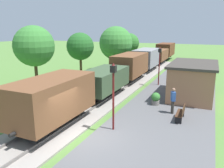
% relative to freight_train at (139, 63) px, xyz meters
% --- Properties ---
extents(ground_plane, '(160.00, 160.00, 0.00)m').
position_rel_freight_train_xyz_m(ground_plane, '(2.40, -17.03, -1.60)').
color(ground_plane, '#517A38').
extents(platform_slab, '(6.00, 60.00, 0.25)m').
position_rel_freight_train_xyz_m(platform_slab, '(5.60, -17.03, -1.47)').
color(platform_slab, '#565659').
rests_on(platform_slab, ground).
extents(track_ballast, '(3.80, 60.00, 0.12)m').
position_rel_freight_train_xyz_m(track_ballast, '(-0.00, -17.03, -1.54)').
color(track_ballast, gray).
rests_on(track_ballast, ground).
extents(rail_near, '(0.07, 60.00, 0.14)m').
position_rel_freight_train_xyz_m(rail_near, '(0.72, -17.03, -1.41)').
color(rail_near, slate).
rests_on(rail_near, track_ballast).
extents(rail_far, '(0.07, 60.00, 0.14)m').
position_rel_freight_train_xyz_m(rail_far, '(-0.72, -17.03, -1.41)').
color(rail_far, slate).
rests_on(rail_far, track_ballast).
extents(freight_train, '(2.50, 39.20, 2.72)m').
position_rel_freight_train_xyz_m(freight_train, '(0.00, 0.00, 0.00)').
color(freight_train, brown).
rests_on(freight_train, rail_near).
extents(station_hut, '(3.50, 5.80, 2.78)m').
position_rel_freight_train_xyz_m(station_hut, '(6.80, -7.51, 0.05)').
color(station_hut, '#9E6B4C').
rests_on(station_hut, platform_slab).
extents(bench_near_hut, '(0.42, 1.50, 0.91)m').
position_rel_freight_train_xyz_m(bench_near_hut, '(6.67, -12.87, -0.88)').
color(bench_near_hut, '#422819').
rests_on(bench_near_hut, platform_slab).
extents(bench_down_platform, '(0.42, 1.50, 0.91)m').
position_rel_freight_train_xyz_m(bench_down_platform, '(6.67, -3.14, -0.88)').
color(bench_down_platform, '#422819').
rests_on(bench_down_platform, platform_slab).
extents(person_waiting, '(0.37, 0.44, 1.71)m').
position_rel_freight_train_xyz_m(person_waiting, '(6.00, -11.91, -0.41)').
color(person_waiting, '#38332D').
rests_on(person_waiting, platform_slab).
extents(potted_planter, '(0.64, 0.64, 0.92)m').
position_rel_freight_train_xyz_m(potted_planter, '(4.59, -10.66, -0.88)').
color(potted_planter, slate).
rests_on(potted_planter, platform_slab).
extents(lamp_post_near, '(0.28, 0.28, 3.70)m').
position_rel_freight_train_xyz_m(lamp_post_near, '(3.44, -15.72, 1.20)').
color(lamp_post_near, '#591414').
rests_on(lamp_post_near, platform_slab).
extents(lamp_post_far, '(0.28, 0.28, 3.70)m').
position_rel_freight_train_xyz_m(lamp_post_far, '(3.44, -4.59, 1.20)').
color(lamp_post_far, '#591414').
rests_on(lamp_post_far, platform_slab).
extents(tree_trackside_mid, '(3.49, 3.49, 5.95)m').
position_rel_freight_train_xyz_m(tree_trackside_mid, '(-5.95, -11.15, 2.59)').
color(tree_trackside_mid, '#4C3823').
rests_on(tree_trackside_mid, ground).
extents(tree_trackside_far, '(3.04, 3.04, 5.25)m').
position_rel_freight_train_xyz_m(tree_trackside_far, '(-5.48, -4.51, 2.11)').
color(tree_trackside_far, '#4C3823').
rests_on(tree_trackside_far, ground).
extents(tree_field_left, '(4.44, 4.44, 5.98)m').
position_rel_freight_train_xyz_m(tree_field_left, '(-3.88, 1.90, 2.16)').
color(tree_field_left, '#4C3823').
rests_on(tree_field_left, ground).
extents(tree_field_distant, '(3.16, 3.16, 4.94)m').
position_rel_freight_train_xyz_m(tree_field_distant, '(-4.41, 8.73, 1.75)').
color(tree_field_distant, '#4C3823').
rests_on(tree_field_distant, ground).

